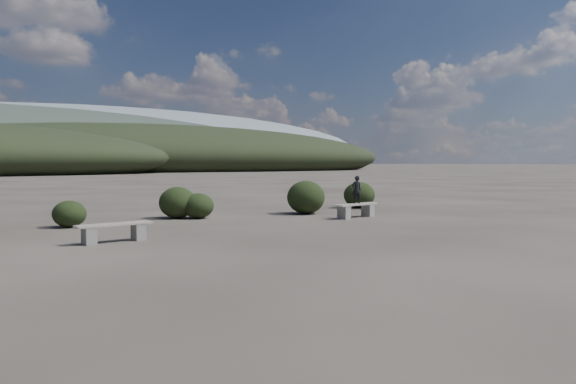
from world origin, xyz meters
TOP-DOWN VIEW (x-y plane):
  - ground at (0.00, 0.00)m, footprint 1200.00×1200.00m
  - bench_left at (-3.72, 4.52)m, footprint 1.81×0.59m
  - bench_right at (4.75, 6.01)m, footprint 1.96×0.79m
  - seated_person at (4.76, 6.01)m, footprint 0.39×0.32m
  - shrub_a at (-3.96, 8.26)m, footprint 0.94×0.94m
  - shrub_b at (-0.36, 9.10)m, footprint 1.22×1.22m
  - shrub_c at (0.19, 8.68)m, footprint 1.05×1.05m
  - shrub_d at (4.13, 8.09)m, footprint 1.37×1.37m
  - shrub_e at (7.45, 9.08)m, footprint 1.27×1.27m

SIDE VIEW (x-z plane):
  - ground at x=0.00m, z-range 0.00..0.00m
  - bench_left at x=-3.72m, z-range 0.05..0.49m
  - bench_right at x=4.75m, z-range 0.05..0.53m
  - shrub_a at x=-3.96m, z-range 0.00..0.77m
  - shrub_c at x=0.19m, z-range 0.00..0.84m
  - shrub_b at x=-0.36m, z-range 0.00..1.05m
  - shrub_e at x=7.45m, z-range 0.00..1.06m
  - shrub_d at x=4.13m, z-range 0.00..1.20m
  - seated_person at x=4.76m, z-range 0.48..1.41m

